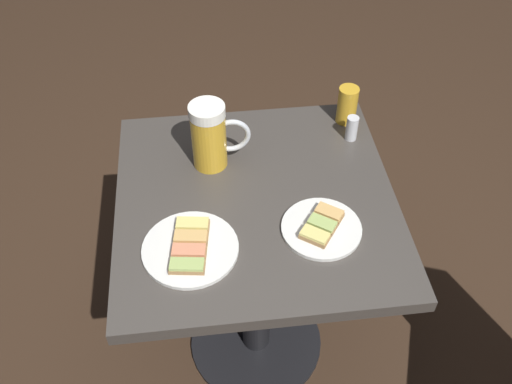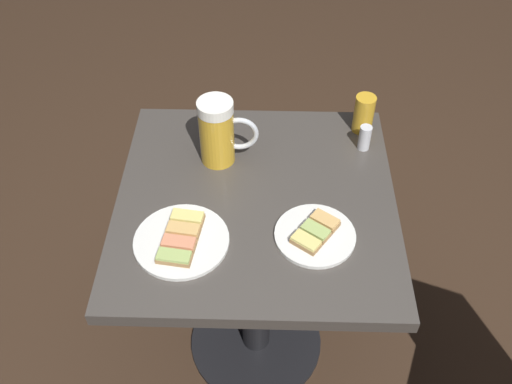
% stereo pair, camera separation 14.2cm
% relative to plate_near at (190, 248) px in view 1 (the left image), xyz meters
% --- Properties ---
extents(ground_plane, '(6.00, 6.00, 0.00)m').
position_rel_plate_near_xyz_m(ground_plane, '(0.15, -0.17, -0.72)').
color(ground_plane, '#382619').
extents(cafe_table, '(0.71, 0.70, 0.71)m').
position_rel_plate_near_xyz_m(cafe_table, '(0.15, -0.17, -0.17)').
color(cafe_table, black).
rests_on(cafe_table, ground_plane).
extents(plate_near, '(0.22, 0.22, 0.03)m').
position_rel_plate_near_xyz_m(plate_near, '(0.00, 0.00, 0.00)').
color(plate_near, white).
rests_on(plate_near, cafe_table).
extents(plate_far, '(0.19, 0.19, 0.03)m').
position_rel_plate_near_xyz_m(plate_far, '(0.03, -0.31, -0.00)').
color(plate_far, white).
rests_on(plate_far, cafe_table).
extents(beer_mug, '(0.09, 0.16, 0.19)m').
position_rel_plate_near_xyz_m(beer_mug, '(0.29, -0.07, 0.08)').
color(beer_mug, gold).
rests_on(beer_mug, cafe_table).
extents(beer_glass_small, '(0.06, 0.06, 0.11)m').
position_rel_plate_near_xyz_m(beer_glass_small, '(0.43, -0.46, 0.05)').
color(beer_glass_small, gold).
rests_on(beer_glass_small, cafe_table).
extents(salt_shaker, '(0.03, 0.03, 0.07)m').
position_rel_plate_near_xyz_m(salt_shaker, '(0.35, -0.46, 0.03)').
color(salt_shaker, silver).
rests_on(salt_shaker, cafe_table).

